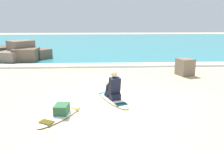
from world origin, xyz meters
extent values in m
plane|color=#CCB584|center=(0.00, 0.00, 0.00)|extent=(80.00, 80.00, 0.00)
cube|color=teal|center=(0.00, 20.10, 0.05)|extent=(80.00, 28.00, 0.10)
cube|color=white|center=(0.00, 6.40, 0.06)|extent=(80.00, 0.90, 0.11)
ellipsoid|color=#EFE5C6|center=(-0.12, 0.74, 0.04)|extent=(1.26, 2.17, 0.07)
cube|color=#1E7FB7|center=(-0.34, 1.29, 0.07)|extent=(0.48, 0.27, 0.01)
cube|color=#0A2C40|center=(0.13, 0.10, 0.07)|extent=(0.43, 0.36, 0.01)
cube|color=black|center=(-0.03, 0.52, 0.18)|extent=(0.39, 0.35, 0.20)
cylinder|color=black|center=(-0.19, 0.66, 0.33)|extent=(0.28, 0.43, 0.43)
cylinder|color=black|center=(-0.27, 0.85, 0.30)|extent=(0.20, 0.28, 0.42)
cube|color=black|center=(-0.30, 0.91, 0.10)|extent=(0.17, 0.24, 0.05)
cylinder|color=black|center=(0.00, 0.73, 0.33)|extent=(0.28, 0.43, 0.43)
cylinder|color=black|center=(-0.06, 0.93, 0.30)|extent=(0.20, 0.28, 0.42)
cube|color=black|center=(-0.08, 0.99, 0.10)|extent=(0.17, 0.24, 0.05)
cube|color=black|center=(-0.05, 0.56, 0.53)|extent=(0.42, 0.39, 0.57)
sphere|color=beige|center=(-0.06, 0.59, 0.92)|extent=(0.21, 0.21, 0.21)
cylinder|color=black|center=(-0.23, 0.65, 0.55)|extent=(0.22, 0.40, 0.31)
cylinder|color=black|center=(0.03, 0.75, 0.55)|extent=(0.22, 0.40, 0.31)
ellipsoid|color=white|center=(-1.61, -0.57, 0.04)|extent=(1.32, 1.84, 0.07)
cube|color=gold|center=(-1.37, -0.13, 0.07)|extent=(0.47, 0.32, 0.01)
cube|color=#4C400C|center=(-1.89, -1.08, 0.07)|extent=(0.43, 0.38, 0.01)
cube|color=#756656|center=(-5.60, 8.58, 0.65)|extent=(1.82, 1.82, 1.29)
cube|color=brown|center=(-4.51, 8.94, 0.35)|extent=(1.67, 1.62, 0.70)
cube|color=brown|center=(-7.15, 9.25, 0.42)|extent=(2.34, 2.35, 0.83)
cube|color=brown|center=(-5.08, 7.91, 0.43)|extent=(1.39, 1.33, 0.86)
cube|color=#756656|center=(-5.95, 7.88, 0.35)|extent=(1.75, 1.91, 0.71)
cube|color=#756656|center=(3.54, 4.02, 0.40)|extent=(0.84, 0.87, 0.80)
cube|color=#285B38|center=(-1.59, -0.52, 0.16)|extent=(0.41, 0.51, 0.32)
camera|label=1|loc=(-0.50, -6.61, 2.61)|focal=37.15mm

